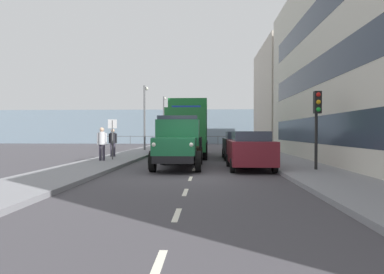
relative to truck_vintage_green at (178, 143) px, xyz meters
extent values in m
plane|color=#423F44|center=(-0.74, -8.49, -1.18)|extent=(80.00, 80.00, 0.00)
cube|color=gray|center=(-5.58, -8.49, -1.10)|extent=(2.76, 42.98, 0.15)
cube|color=gray|center=(4.10, -8.49, -1.10)|extent=(2.76, 42.98, 0.15)
cube|color=silver|center=(-0.74, 11.00, -1.17)|extent=(0.12, 1.10, 0.01)
cube|color=silver|center=(-0.74, 8.45, -1.17)|extent=(0.12, 1.10, 0.01)
cube|color=silver|center=(-0.74, 5.94, -1.17)|extent=(0.12, 1.10, 0.01)
cube|color=silver|center=(-0.74, 3.25, -1.17)|extent=(0.12, 1.10, 0.01)
cube|color=silver|center=(-0.74, 0.38, -1.17)|extent=(0.12, 1.10, 0.01)
cube|color=silver|center=(-0.74, -2.56, -1.17)|extent=(0.12, 1.10, 0.01)
cube|color=silver|center=(-0.74, -5.54, -1.17)|extent=(0.12, 1.10, 0.01)
cube|color=silver|center=(-0.74, -8.37, -1.17)|extent=(0.12, 1.10, 0.01)
cube|color=silver|center=(-0.74, -10.91, -1.17)|extent=(0.12, 1.10, 0.01)
cube|color=silver|center=(-0.74, -13.23, -1.17)|extent=(0.12, 1.10, 0.01)
cube|color=silver|center=(-0.74, -15.94, -1.17)|extent=(0.12, 1.10, 0.01)
cube|color=silver|center=(-0.74, -18.60, -1.17)|extent=(0.12, 1.10, 0.01)
cube|color=silver|center=(-0.74, -21.04, -1.17)|extent=(0.12, 1.10, 0.01)
cube|color=silver|center=(-0.74, -23.97, -1.17)|extent=(0.12, 1.10, 0.01)
cube|color=silver|center=(-0.74, -26.79, -1.17)|extent=(0.12, 1.10, 0.01)
cube|color=#2D3847|center=(-6.99, 0.52, 0.62)|extent=(0.08, 23.42, 1.40)
cube|color=#2D3847|center=(-6.99, 0.52, 3.62)|extent=(0.08, 23.42, 1.40)
cube|color=beige|center=(-10.82, -19.66, 4.13)|extent=(7.71, 11.23, 10.62)
cube|color=gray|center=(-0.74, -32.98, 1.32)|extent=(80.00, 0.80, 5.00)
cylinder|color=#4C5156|center=(-14.74, -29.38, -0.58)|extent=(0.08, 0.08, 1.20)
cylinder|color=#4C5156|center=(-12.74, -29.38, -0.58)|extent=(0.08, 0.08, 1.20)
cylinder|color=#4C5156|center=(-10.74, -29.38, -0.58)|extent=(0.08, 0.08, 1.20)
cylinder|color=#4C5156|center=(-8.74, -29.38, -0.58)|extent=(0.08, 0.08, 1.20)
cylinder|color=#4C5156|center=(-6.74, -29.38, -0.58)|extent=(0.08, 0.08, 1.20)
cylinder|color=#4C5156|center=(-4.74, -29.38, -0.58)|extent=(0.08, 0.08, 1.20)
cylinder|color=#4C5156|center=(-2.74, -29.38, -0.58)|extent=(0.08, 0.08, 1.20)
cylinder|color=#4C5156|center=(-0.74, -29.38, -0.58)|extent=(0.08, 0.08, 1.20)
cylinder|color=#4C5156|center=(1.26, -29.38, -0.58)|extent=(0.08, 0.08, 1.20)
cylinder|color=#4C5156|center=(3.26, -29.38, -0.58)|extent=(0.08, 0.08, 1.20)
cylinder|color=#4C5156|center=(5.26, -29.38, -0.58)|extent=(0.08, 0.08, 1.20)
cylinder|color=#4C5156|center=(7.26, -29.38, -0.58)|extent=(0.08, 0.08, 1.20)
cylinder|color=#4C5156|center=(9.26, -29.38, -0.58)|extent=(0.08, 0.08, 1.20)
cylinder|color=#4C5156|center=(11.26, -29.38, -0.58)|extent=(0.08, 0.08, 1.20)
cylinder|color=#4C5156|center=(13.26, -29.38, -0.58)|extent=(0.08, 0.08, 1.20)
cube|color=#4C5156|center=(-0.74, -29.38, -0.06)|extent=(28.00, 0.08, 0.08)
cube|color=black|center=(0.00, -0.38, -0.58)|extent=(1.64, 5.60, 0.30)
cube|color=#196038|center=(0.00, 1.47, -0.08)|extent=(1.72, 1.90, 0.70)
cube|color=silver|center=(0.00, 2.36, -0.11)|extent=(1.16, 0.08, 0.56)
sphere|color=white|center=(-0.74, 2.36, 0.02)|extent=(0.20, 0.20, 0.20)
sphere|color=white|center=(0.73, 2.36, 0.02)|extent=(0.20, 0.20, 0.20)
cube|color=#196038|center=(0.00, -0.04, 0.50)|extent=(1.93, 1.34, 1.15)
cube|color=#2D3847|center=(0.00, -0.04, 0.97)|extent=(1.78, 1.23, 0.56)
cube|color=#2D2319|center=(0.00, -1.72, -0.35)|extent=(2.10, 2.80, 0.16)
cube|color=black|center=(-1.01, -1.72, -0.03)|extent=(0.08, 2.80, 0.56)
cube|color=black|center=(1.01, -1.72, -0.03)|extent=(0.08, 2.80, 0.56)
cylinder|color=black|center=(-0.97, 1.30, -0.73)|extent=(0.24, 0.90, 0.90)
cylinder|color=black|center=(0.97, 1.30, -0.73)|extent=(0.24, 0.90, 0.90)
cylinder|color=black|center=(-0.97, -1.92, -0.73)|extent=(0.24, 0.90, 0.90)
cylinder|color=black|center=(0.97, -1.92, -0.73)|extent=(0.24, 0.90, 0.90)
cube|color=#1E7033|center=(-0.05, -4.83, 0.64)|extent=(2.40, 2.21, 2.60)
cube|color=#2D3847|center=(-0.05, -4.83, 1.21)|extent=(2.20, 2.04, 0.80)
cube|color=#1933B2|center=(-0.05, -4.83, 2.04)|extent=(1.75, 0.20, 0.16)
cube|color=#1E7033|center=(-0.05, -8.82, 1.19)|extent=(2.50, 5.95, 3.00)
cube|color=black|center=(-0.05, -7.89, -0.48)|extent=(2.00, 8.07, 0.36)
cylinder|color=black|center=(-1.20, -4.91, -0.66)|extent=(0.28, 1.04, 1.04)
cylinder|color=black|center=(1.10, -4.91, -0.66)|extent=(0.28, 1.04, 1.04)
cylinder|color=black|center=(-1.20, -8.53, -0.66)|extent=(0.28, 1.04, 1.04)
cylinder|color=black|center=(1.10, -8.53, -0.66)|extent=(0.28, 1.04, 1.04)
cylinder|color=black|center=(-1.20, -10.65, -0.66)|extent=(0.28, 1.04, 1.04)
cylinder|color=black|center=(1.10, -10.65, -0.66)|extent=(0.28, 1.04, 1.04)
cube|color=maroon|center=(-3.25, 0.20, -0.38)|extent=(1.84, 4.07, 1.00)
cube|color=#2D3847|center=(-3.25, 0.40, 0.33)|extent=(1.51, 2.24, 0.42)
cylinder|color=black|center=(-2.38, -1.07, -0.88)|extent=(0.18, 0.60, 0.60)
cylinder|color=black|center=(-4.13, -1.07, -0.88)|extent=(0.18, 0.60, 0.60)
cylinder|color=black|center=(-2.38, 1.46, -0.88)|extent=(0.18, 0.60, 0.60)
cylinder|color=black|center=(-4.13, 1.46, -0.88)|extent=(0.18, 0.60, 0.60)
cube|color=black|center=(-3.25, -5.47, -0.38)|extent=(1.77, 4.26, 1.00)
cube|color=#2D3847|center=(-3.25, -5.27, 0.33)|extent=(1.45, 2.34, 0.42)
cylinder|color=black|center=(-2.41, -6.79, -0.88)|extent=(0.18, 0.60, 0.60)
cylinder|color=black|center=(-4.09, -6.79, -0.88)|extent=(0.18, 0.60, 0.60)
cylinder|color=black|center=(-2.41, -4.15, -0.88)|extent=(0.18, 0.60, 0.60)
cylinder|color=black|center=(-4.09, -4.15, -0.88)|extent=(0.18, 0.60, 0.60)
cube|color=navy|center=(1.77, -10.48, -0.38)|extent=(1.88, 4.01, 1.00)
cube|color=#2D3847|center=(1.77, -10.68, 0.33)|extent=(1.54, 2.21, 0.42)
cylinder|color=black|center=(0.88, -9.23, -0.88)|extent=(0.18, 0.60, 0.60)
cylinder|color=black|center=(2.66, -9.23, -0.88)|extent=(0.18, 0.60, 0.60)
cylinder|color=black|center=(0.88, -11.72, -0.88)|extent=(0.18, 0.60, 0.60)
cylinder|color=black|center=(2.66, -11.72, -0.88)|extent=(0.18, 0.60, 0.60)
cube|color=white|center=(1.77, -16.74, -0.38)|extent=(1.78, 3.92, 1.00)
cube|color=#2D3847|center=(1.77, -16.94, 0.33)|extent=(1.46, 2.15, 0.42)
cylinder|color=black|center=(0.92, -15.53, -0.88)|extent=(0.18, 0.60, 0.60)
cylinder|color=black|center=(2.61, -15.53, -0.88)|extent=(0.18, 0.60, 0.60)
cylinder|color=black|center=(0.92, -17.95, -0.88)|extent=(0.18, 0.60, 0.60)
cylinder|color=black|center=(2.61, -17.95, -0.88)|extent=(0.18, 0.60, 0.60)
cylinder|color=#383342|center=(4.25, -2.34, -0.59)|extent=(0.14, 0.14, 0.87)
cylinder|color=#383342|center=(4.43, -2.34, -0.59)|extent=(0.14, 0.14, 0.87)
cylinder|color=silver|center=(4.34, -2.34, 0.18)|extent=(0.34, 0.34, 0.69)
cylinder|color=silver|center=(4.12, -2.34, 0.15)|extent=(0.09, 0.09, 0.63)
cylinder|color=silver|center=(4.56, -2.34, 0.15)|extent=(0.09, 0.09, 0.63)
sphere|color=tan|center=(4.34, -2.34, 0.64)|extent=(0.23, 0.23, 0.23)
cylinder|color=#383342|center=(4.53, -5.34, -0.61)|extent=(0.14, 0.14, 0.84)
cylinder|color=#383342|center=(4.71, -5.34, -0.61)|extent=(0.14, 0.14, 0.84)
cylinder|color=black|center=(4.62, -5.34, 0.15)|extent=(0.34, 0.34, 0.67)
cylinder|color=black|center=(4.40, -5.34, 0.12)|extent=(0.09, 0.09, 0.61)
cylinder|color=black|center=(4.84, -5.34, 0.12)|extent=(0.09, 0.09, 0.61)
sphere|color=tan|center=(4.62, -5.34, 0.60)|extent=(0.23, 0.23, 0.23)
cylinder|color=black|center=(-5.82, 1.35, 0.57)|extent=(0.12, 0.12, 3.20)
cube|color=black|center=(-5.82, 1.49, 1.72)|extent=(0.28, 0.24, 0.90)
sphere|color=red|center=(-5.82, 1.61, 2.02)|extent=(0.18, 0.18, 0.18)
sphere|color=orange|center=(-5.82, 1.61, 1.72)|extent=(0.18, 0.18, 0.18)
sphere|color=green|center=(-5.82, 1.61, 1.42)|extent=(0.18, 0.18, 0.18)
cylinder|color=#59595B|center=(4.06, -12.84, 1.74)|extent=(0.16, 0.16, 5.54)
cylinder|color=#59595B|center=(4.06, -13.29, 4.41)|extent=(0.10, 0.90, 0.10)
sphere|color=silver|center=(4.06, -13.74, 4.36)|extent=(0.32, 0.32, 0.32)
cylinder|color=#59595B|center=(3.92, -24.05, 1.88)|extent=(0.16, 0.16, 5.82)
cylinder|color=#59595B|center=(3.92, -24.50, 4.69)|extent=(0.10, 0.90, 0.10)
sphere|color=silver|center=(3.92, -24.95, 4.64)|extent=(0.32, 0.32, 0.32)
cylinder|color=#4C4C4C|center=(3.99, -3.11, 0.07)|extent=(0.07, 0.07, 2.20)
cube|color=silver|center=(3.99, -3.11, 0.97)|extent=(0.50, 0.04, 0.50)
camera|label=1|loc=(-1.37, 15.05, 0.50)|focal=30.67mm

